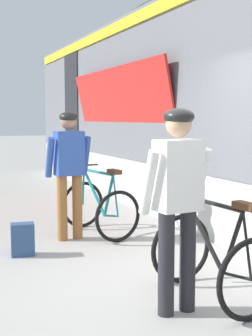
{
  "coord_description": "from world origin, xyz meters",
  "views": [
    {
      "loc": [
        -2.07,
        -3.84,
        1.68
      ],
      "look_at": [
        0.23,
        1.42,
        1.05
      ],
      "focal_mm": 48.92,
      "sensor_mm": 36.0,
      "label": 1
    }
  ],
  "objects_px": {
    "bicycle_near_black": "(213,258)",
    "bicycle_far_teal": "(99,207)",
    "cyclist_near_in_white": "(178,192)",
    "cyclist_far_in_blue": "(69,164)",
    "backpack_on_platform": "(23,239)"
  },
  "relations": [
    {
      "from": "cyclist_far_in_blue",
      "to": "bicycle_far_teal",
      "type": "relative_size",
      "value": 1.5
    },
    {
      "from": "bicycle_near_black",
      "to": "backpack_on_platform",
      "type": "relative_size",
      "value": 2.78
    },
    {
      "from": "cyclist_near_in_white",
      "to": "backpack_on_platform",
      "type": "relative_size",
      "value": 4.4
    },
    {
      "from": "cyclist_far_in_blue",
      "to": "bicycle_near_black",
      "type": "bearing_deg",
      "value": -77.08
    },
    {
      "from": "bicycle_near_black",
      "to": "backpack_on_platform",
      "type": "height_order",
      "value": "bicycle_near_black"
    },
    {
      "from": "cyclist_near_in_white",
      "to": "cyclist_far_in_blue",
      "type": "distance_m",
      "value": 2.69
    },
    {
      "from": "backpack_on_platform",
      "to": "bicycle_near_black",
      "type": "bearing_deg",
      "value": -49.22
    },
    {
      "from": "bicycle_near_black",
      "to": "bicycle_far_teal",
      "type": "bearing_deg",
      "value": 92.6
    },
    {
      "from": "bicycle_near_black",
      "to": "bicycle_far_teal",
      "type": "height_order",
      "value": "same"
    },
    {
      "from": "bicycle_near_black",
      "to": "backpack_on_platform",
      "type": "distance_m",
      "value": 2.49
    },
    {
      "from": "cyclist_far_in_blue",
      "to": "cyclist_near_in_white",
      "type": "bearing_deg",
      "value": -86.75
    },
    {
      "from": "backpack_on_platform",
      "to": "cyclist_near_in_white",
      "type": "bearing_deg",
      "value": -59.57
    },
    {
      "from": "cyclist_near_in_white",
      "to": "cyclist_far_in_blue",
      "type": "bearing_deg",
      "value": 93.25
    },
    {
      "from": "cyclist_near_in_white",
      "to": "backpack_on_platform",
      "type": "distance_m",
      "value": 2.52
    },
    {
      "from": "bicycle_far_teal",
      "to": "cyclist_far_in_blue",
      "type": "bearing_deg",
      "value": -168.83
    }
  ]
}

